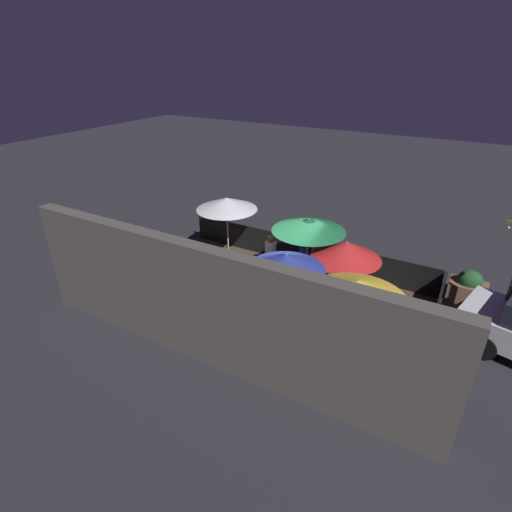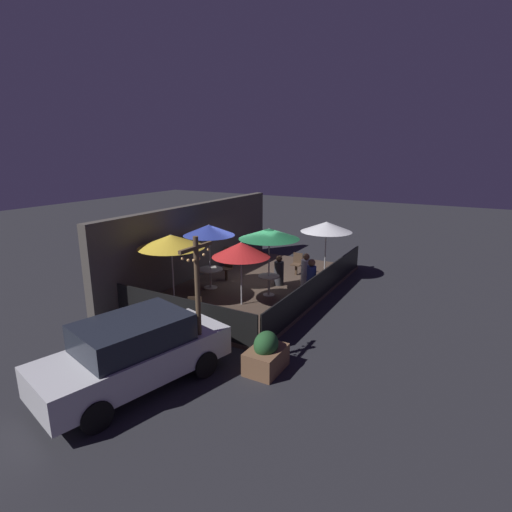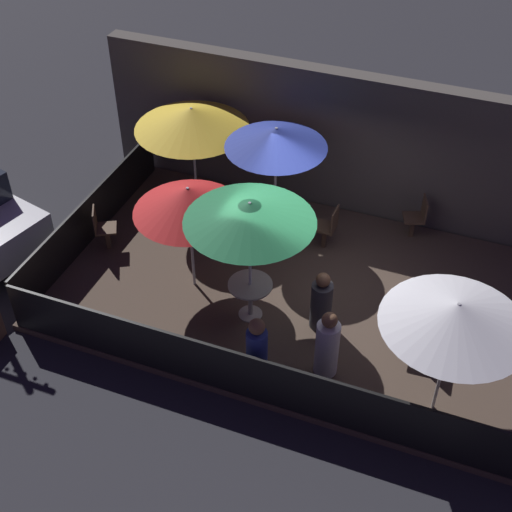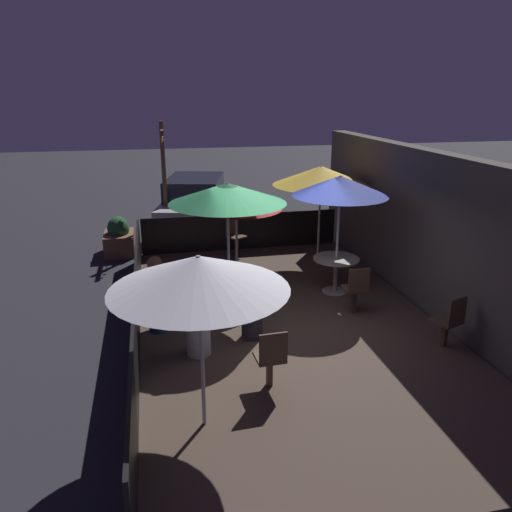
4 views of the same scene
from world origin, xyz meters
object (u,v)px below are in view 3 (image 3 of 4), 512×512
patio_umbrella_0 (276,138)px  patio_chair_3 (328,226)px  patio_umbrella_4 (456,314)px  dining_table_1 (250,291)px  patio_umbrella_1 (250,212)px  patio_umbrella_2 (188,200)px  patio_chair_1 (412,331)px  patron_0 (327,346)px  patron_1 (257,354)px  patio_chair_0 (102,227)px  patio_chair_2 (417,216)px  dining_table_0 (275,210)px  patron_2 (321,303)px  patio_umbrella_3 (192,118)px

patio_umbrella_0 → patio_chair_3: size_ratio=2.58×
patio_umbrella_4 → dining_table_1: (-3.38, 0.87, -1.46)m
patio_umbrella_0 → patio_umbrella_1: bearing=-80.3°
patio_umbrella_2 → patio_chair_1: 4.29m
patio_umbrella_4 → patron_0: (-1.78, 0.11, -1.45)m
patio_umbrella_1 → patron_1: bearing=-64.6°
patio_umbrella_4 → patio_umbrella_1: bearing=165.6°
dining_table_1 → patio_chair_0: 3.40m
patio_umbrella_2 → patron_1: size_ratio=1.57×
dining_table_1 → patio_chair_3: patio_chair_3 is taller
dining_table_1 → patio_chair_2: (2.25, 3.24, -0.08)m
patio_umbrella_0 → dining_table_0: 1.63m
patio_umbrella_4 → patron_2: size_ratio=1.91×
patio_chair_2 → patio_chair_3: patio_chair_3 is taller
patio_chair_2 → dining_table_0: bearing=-0.0°
dining_table_0 → patron_1: bearing=-74.2°
dining_table_0 → patio_chair_3: (1.11, -0.02, -0.08)m
dining_table_1 → patio_chair_0: patio_chair_0 is taller
patio_chair_0 → patio_umbrella_2: bearing=-37.3°
patio_umbrella_0 → patio_chair_0: (-2.94, -1.61, -1.72)m
patron_0 → patron_1: patron_1 is taller
patio_umbrella_0 → patio_umbrella_4: bearing=-39.9°
dining_table_0 → patron_2: size_ratio=0.81×
patio_umbrella_1 → dining_table_0: (-0.39, 2.29, -1.66)m
patio_umbrella_0 → dining_table_0: patio_umbrella_0 is taller
patio_umbrella_1 → patio_umbrella_4: 3.50m
patio_umbrella_3 → patio_chair_3: 3.34m
patio_umbrella_3 → dining_table_1: size_ratio=3.06×
patio_chair_3 → patron_1: (-0.07, -3.63, 0.12)m
patron_0 → patron_1: 1.14m
dining_table_0 → dining_table_1: bearing=-80.3°
patio_chair_0 → patron_2: patron_2 is taller
patio_umbrella_4 → patron_0: bearing=176.4°
dining_table_1 → patron_2: bearing=9.3°
patio_chair_2 → patio_umbrella_0: bearing=-0.0°
patio_umbrella_1 → patron_2: patio_umbrella_1 is taller
patio_chair_2 → patron_0: 4.05m
patio_umbrella_1 → dining_table_1: (0.00, 0.00, -1.68)m
dining_table_1 → patron_0: size_ratio=0.60×
dining_table_1 → patron_1: size_ratio=0.56×
patio_umbrella_3 → patio_chair_0: (-1.13, -1.84, -1.62)m
patron_0 → patron_2: bearing=16.1°
dining_table_1 → patio_chair_3: (0.72, 2.27, -0.05)m
patio_umbrella_4 → patron_2: bearing=153.8°
patio_umbrella_1 → patio_umbrella_3: 3.34m
patio_umbrella_0 → patron_2: 3.14m
patio_umbrella_0 → patron_2: patio_umbrella_0 is taller
dining_table_0 → patron_2: patron_2 is taller
dining_table_0 → patio_chair_2: patio_chair_2 is taller
dining_table_1 → patio_chair_3: size_ratio=0.82×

